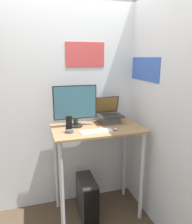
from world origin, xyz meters
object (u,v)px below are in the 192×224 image
object	(u,v)px
mouse	(116,129)
computer_tower	(87,198)
monitor	(75,106)
keyboard	(96,131)
laptop	(109,116)
cell_phone	(69,129)

from	to	relation	value
mouse	computer_tower	bearing A→B (deg)	159.42
mouse	computer_tower	distance (m)	0.92
monitor	keyboard	size ratio (longest dim) A/B	1.45
keyboard	mouse	xyz separation A→B (m)	(0.22, -0.01, 0.01)
laptop	mouse	xyz separation A→B (m)	(-0.03, -0.30, -0.07)
keyboard	mouse	world-z (taller)	mouse
monitor	mouse	size ratio (longest dim) A/B	8.27
monitor	laptop	bearing A→B (deg)	5.20
mouse	computer_tower	size ratio (longest dim) A/B	0.12
laptop	cell_phone	bearing A→B (deg)	-156.93
laptop	computer_tower	distance (m)	1.01
monitor	cell_phone	distance (m)	0.29
laptop	keyboard	world-z (taller)	laptop
laptop	cell_phone	world-z (taller)	laptop
cell_phone	laptop	bearing A→B (deg)	23.07
monitor	keyboard	distance (m)	0.38
monitor	cell_phone	bearing A→B (deg)	-119.57
laptop	monitor	world-z (taller)	monitor
laptop	mouse	bearing A→B (deg)	-96.52
mouse	monitor	bearing A→B (deg)	145.83
keyboard	monitor	bearing A→B (deg)	123.91
computer_tower	cell_phone	bearing A→B (deg)	-169.43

